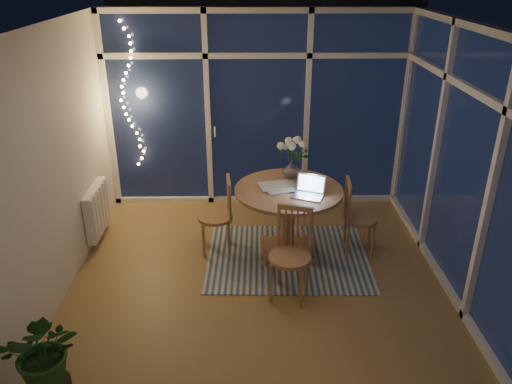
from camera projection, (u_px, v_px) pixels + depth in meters
floor at (261, 280)px, 5.34m from camera, size 4.00×4.00×0.00m
ceiling at (262, 26)px, 4.25m from camera, size 4.00×4.00×0.00m
wall_back at (257, 111)px, 6.61m from camera, size 4.00×0.04×2.60m
wall_front at (270, 292)px, 2.98m from camera, size 4.00×0.04×2.60m
wall_left at (53, 168)px, 4.77m from camera, size 0.04×4.00×2.60m
wall_right at (467, 166)px, 4.83m from camera, size 0.04×4.00×2.60m
window_wall_back at (257, 112)px, 6.58m from camera, size 4.00×0.10×2.60m
window_wall_right at (463, 166)px, 4.83m from camera, size 0.10×4.00×2.60m
radiator at (97, 210)px, 5.96m from camera, size 0.10×0.70×0.58m
fairy_lights at (129, 97)px, 6.39m from camera, size 0.24×0.10×1.85m
garden_patio at (280, 136)px, 9.91m from camera, size 12.00×6.00×0.10m
garden_fence at (254, 83)px, 9.96m from camera, size 11.00×0.08×1.80m
neighbour_roof at (265, 2)px, 12.14m from camera, size 7.00×3.00×2.20m
garden_shrubs at (207, 138)px, 8.23m from camera, size 0.90×0.90×0.90m
rug at (287, 257)px, 5.75m from camera, size 1.87×1.52×0.01m
dining_table at (288, 222)px, 5.67m from camera, size 1.23×1.23×0.82m
chair_left at (215, 215)px, 5.71m from camera, size 0.46×0.46×0.92m
chair_right at (360, 217)px, 5.69m from camera, size 0.45×0.45×0.91m
chair_front at (290, 255)px, 4.89m from camera, size 0.56×0.56×0.96m
laptop at (308, 187)px, 5.27m from camera, size 0.40×0.37×0.23m
flower_vase at (291, 169)px, 5.76m from camera, size 0.21×0.21×0.21m
bowl at (314, 185)px, 5.55m from camera, size 0.16×0.16×0.04m
newspapers at (278, 187)px, 5.52m from camera, size 0.41×0.35×0.02m
phone at (293, 192)px, 5.42m from camera, size 0.11×0.08×0.01m
potted_plant at (47, 360)px, 3.74m from camera, size 0.61×0.55×0.76m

